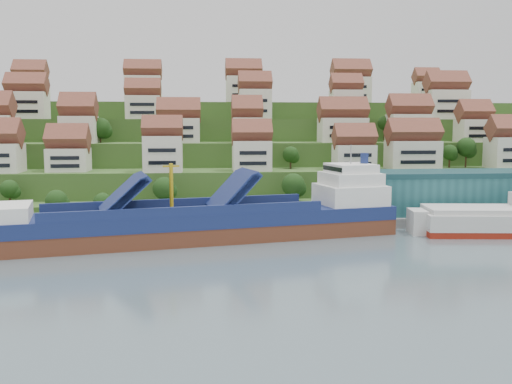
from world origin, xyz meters
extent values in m
plane|color=slate|center=(0.00, 0.00, 0.00)|extent=(300.00, 300.00, 0.00)
cube|color=gray|center=(20.00, 15.00, 1.10)|extent=(180.00, 14.00, 2.20)
cube|color=gray|center=(-58.00, 12.00, 0.50)|extent=(45.00, 20.00, 1.00)
cube|color=#2D4C1E|center=(0.00, 86.00, 2.00)|extent=(260.00, 128.00, 4.00)
cube|color=#2D4C1E|center=(0.00, 91.00, 5.50)|extent=(260.00, 118.00, 11.00)
cube|color=#2D4C1E|center=(0.00, 99.00, 9.00)|extent=(260.00, 102.00, 18.00)
cube|color=#2D4C1E|center=(0.00, 107.00, 12.50)|extent=(260.00, 86.00, 25.00)
cube|color=#2D4C1E|center=(0.00, 116.00, 15.50)|extent=(260.00, 68.00, 31.00)
cube|color=silver|center=(-66.16, 38.15, 14.74)|extent=(10.72, 8.66, 7.47)
cube|color=silver|center=(-49.42, 40.44, 14.03)|extent=(10.40, 8.57, 6.07)
cube|color=silver|center=(-24.33, 35.66, 15.70)|extent=(9.97, 7.03, 9.40)
cube|color=silver|center=(-0.91, 37.21, 15.01)|extent=(10.12, 7.62, 8.02)
cube|color=silver|center=(27.26, 37.92, 14.41)|extent=(10.74, 7.73, 6.81)
cube|color=silver|center=(44.32, 39.16, 14.92)|extent=(14.00, 8.26, 7.83)
cube|color=silver|center=(72.30, 39.06, 15.39)|extent=(11.04, 8.31, 8.79)
cube|color=silver|center=(-49.41, 54.85, 21.86)|extent=(9.79, 8.98, 7.72)
cube|color=silver|center=(-20.77, 54.66, 21.59)|extent=(12.12, 7.90, 7.18)
cube|color=silver|center=(-0.89, 53.02, 21.66)|extent=(8.52, 8.56, 7.33)
cube|color=silver|center=(28.39, 55.51, 21.65)|extent=(14.04, 8.36, 7.29)
cube|color=silver|center=(49.04, 55.42, 22.21)|extent=(12.49, 8.18, 8.43)
cube|color=silver|center=(69.10, 54.10, 21.44)|extent=(9.56, 8.04, 6.88)
cube|color=silver|center=(-67.77, 69.55, 29.16)|extent=(11.85, 7.86, 8.32)
cube|color=silver|center=(-32.52, 70.93, 28.70)|extent=(10.71, 7.30, 7.41)
cube|color=silver|center=(3.12, 70.54, 29.76)|extent=(10.23, 7.79, 9.52)
cube|color=silver|center=(32.54, 68.36, 29.68)|extent=(9.75, 7.14, 9.35)
cube|color=silver|center=(66.75, 69.53, 29.79)|extent=(13.25, 8.47, 9.58)
cube|color=silver|center=(-71.52, 87.64, 35.00)|extent=(10.43, 8.03, 7.99)
cube|color=silver|center=(-34.11, 88.67, 35.50)|extent=(12.24, 7.51, 9.01)
cube|color=silver|center=(0.70, 86.97, 35.49)|extent=(12.05, 8.15, 8.97)
cube|color=silver|center=(39.60, 89.26, 35.56)|extent=(13.19, 8.73, 9.13)
cube|color=silver|center=(68.32, 90.56, 34.86)|extent=(8.92, 7.05, 7.72)
ellipsoid|color=#1F4316|center=(-60.91, 27.93, 7.78)|extent=(4.49, 4.49, 4.49)
ellipsoid|color=#1F4316|center=(8.59, 26.11, 8.21)|extent=(5.93, 5.93, 5.93)
ellipsoid|color=#1F4316|center=(-23.62, 26.29, 7.72)|extent=(5.65, 5.65, 5.65)
ellipsoid|color=#1F4316|center=(56.84, 43.11, 15.40)|extent=(4.38, 4.38, 4.38)
ellipsoid|color=#1F4316|center=(61.75, 43.11, 16.89)|extent=(5.58, 5.58, 5.58)
ellipsoid|color=#1F4316|center=(10.65, 43.66, 14.99)|extent=(4.55, 4.55, 4.55)
ellipsoid|color=#1F4316|center=(42.88, 59.83, 23.78)|extent=(4.45, 4.45, 4.45)
ellipsoid|color=#1F4316|center=(-49.59, 59.38, 21.46)|extent=(5.28, 5.28, 5.28)
ellipsoid|color=#1F4316|center=(-43.97, 57.97, 22.30)|extent=(6.18, 6.18, 6.18)
ellipsoid|color=#1F4316|center=(5.19, 73.21, 30.55)|extent=(6.56, 6.56, 6.56)
ellipsoid|color=#1F4316|center=(33.96, 75.94, 30.26)|extent=(4.47, 4.47, 4.47)
ellipsoid|color=#1F4316|center=(39.89, 73.97, 28.40)|extent=(4.45, 4.45, 4.45)
ellipsoid|color=#1F4316|center=(-47.69, 19.00, 5.88)|extent=(5.08, 5.08, 5.08)
ellipsoid|color=#1F4316|center=(-37.28, 19.00, 5.42)|extent=(4.43, 4.43, 4.43)
cube|color=#256064|center=(52.00, 17.00, 7.20)|extent=(60.00, 15.00, 10.00)
cylinder|color=gray|center=(18.00, 10.00, 6.20)|extent=(0.16, 0.16, 8.00)
cube|color=maroon|center=(18.60, 10.00, 9.80)|extent=(1.20, 0.05, 0.80)
cube|color=white|center=(-54.00, 11.50, 2.10)|extent=(2.40, 2.20, 2.20)
cube|color=brown|center=(-16.10, -0.98, 1.00)|extent=(85.55, 30.08, 5.43)
cube|color=navy|center=(-16.10, -0.98, 4.67)|extent=(85.57, 30.21, 2.82)
cube|color=#262628|center=(-18.22, -1.42, 6.08)|extent=(55.40, 21.95, 0.33)
cube|color=navy|center=(-29.91, -3.86, 9.77)|extent=(10.41, 13.40, 7.51)
cube|color=navy|center=(-8.66, 0.58, 9.77)|extent=(10.01, 13.31, 7.93)
cylinder|color=gold|center=(-20.35, -1.86, 10.86)|extent=(0.90, 0.90, 9.77)
cube|color=white|center=(17.90, 6.13, 8.14)|extent=(15.28, 14.78, 4.34)
cube|color=white|center=(17.90, 6.13, 11.62)|extent=(12.89, 13.06, 2.71)
cube|color=white|center=(17.90, 6.13, 13.90)|extent=(10.50, 11.34, 1.95)
cylinder|color=navy|center=(21.09, 6.80, 15.96)|extent=(2.06, 2.06, 2.39)
cube|color=maroon|center=(48.83, 0.10, 0.65)|extent=(33.52, 15.48, 2.81)
cube|color=silver|center=(48.83, 0.10, 3.02)|extent=(33.53, 15.60, 3.45)
cube|color=silver|center=(48.83, 0.10, 5.18)|extent=(31.78, 14.12, 1.30)
camera|label=1|loc=(-14.51, -114.69, 23.33)|focal=40.00mm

